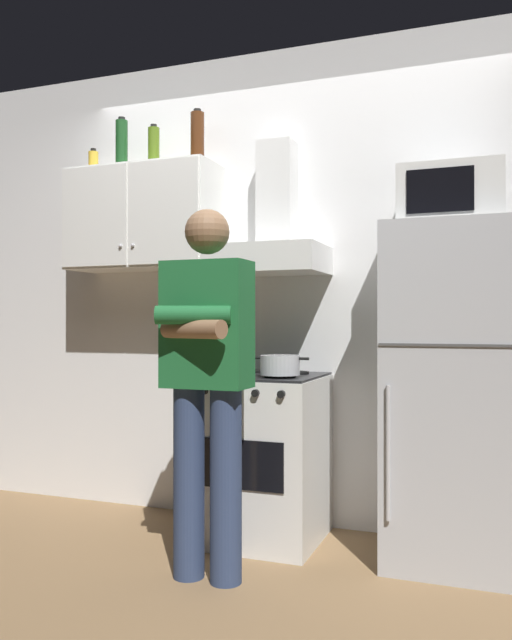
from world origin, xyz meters
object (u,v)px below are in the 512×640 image
Objects in this scene: bottle_olive_oil at (154,147)px; bottle_spice_jar at (93,161)px; upper_cabinet at (143,218)px; person_standing at (207,376)px; bottle_rum_dark at (197,138)px; bottle_wine_green at (122,144)px; microwave at (452,197)px; range_hood at (272,238)px; stove_oven at (264,456)px; refrigerator at (452,394)px; cooking_pot at (280,365)px.

bottle_olive_oil is 1.82× the size of bottle_spice_jar.
person_standing is at bearing -44.26° from upper_cabinet.
person_standing is 1.56m from bottle_rum_dark.
bottle_wine_green reaches higher than bottle_spice_jar.
microwave is 1.58× the size of bottle_wine_green.
upper_cabinet is at bearing -179.91° from range_hood.
stove_oven is 3.44× the size of bottle_olive_oil.
microwave reaches higher than stove_oven.
bottle_olive_oil reaches higher than microwave.
range_hood is 1.01m from person_standing.
bottle_wine_green is at bearing 141.31° from person_standing.
refrigerator is (0.95, -0.13, -0.80)m from range_hood.
stove_oven is 1.17× the size of range_hood.
microwave is 1.54× the size of bottle_rum_dark.
refrigerator is 0.84m from cooking_pot.
refrigerator is at bearing 8.32° from cooking_pot.
bottle_olive_oil is 0.29m from bottle_rum_dark.
stove_oven is 1.83m from bottle_rum_dark.
person_standing is at bearing -61.59° from bottle_rum_dark.
bottle_rum_dark reaches higher than stove_oven.
upper_cabinet is 2.98× the size of cooking_pot.
microwave is at bearing 9.57° from cooking_pot.
person_standing is (-0.05, -0.73, -0.70)m from range_hood.
bottle_spice_jar is (-1.14, -0.01, 0.52)m from range_hood.
bottle_rum_dark reaches higher than bottle_olive_oil.
microwave is 1.49m from bottle_rum_dark.
upper_cabinet reaches higher than person_standing.
stove_oven is at bearing -6.11° from bottle_wine_green.
bottle_rum_dark is at bearing 3.23° from bottle_spice_jar.
bottle_rum_dark is (-1.41, 0.13, 0.46)m from microwave.
bottle_rum_dark reaches higher than person_standing.
bottle_rum_dark is (-0.59, 0.27, 1.28)m from cooking_pot.
bottle_spice_jar is (-0.68, -0.04, -0.09)m from bottle_rum_dark.
bottle_olive_oil is at bearing 5.28° from bottle_spice_jar.
stove_oven is 0.52m from cooking_pot.
person_standing is 1.78m from bottle_spice_jar.
microwave is at bearing -6.46° from range_hood.
range_hood is at bearing 86.09° from person_standing.
bottle_rum_dark reaches higher than bottle_spice_jar.
bottle_wine_green is (-0.19, -0.05, 0.02)m from bottle_olive_oil.
bottle_spice_jar is at bearing 169.66° from cooking_pot.
upper_cabinet is 6.44× the size of bottle_spice_jar.
person_standing is at bearing -94.72° from stove_oven.
person_standing is 11.73× the size of bottle_spice_jar.
bottle_rum_dark is at bearing 6.12° from bottle_wine_green.
microwave is at bearing -2.45° from bottle_wine_green.
stove_oven is 0.55× the size of refrigerator.
bottle_spice_jar is at bearing -179.27° from range_hood.
bottle_wine_green reaches higher than bottle_olive_oil.
refrigerator is 5.28× the size of bottle_wine_green.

